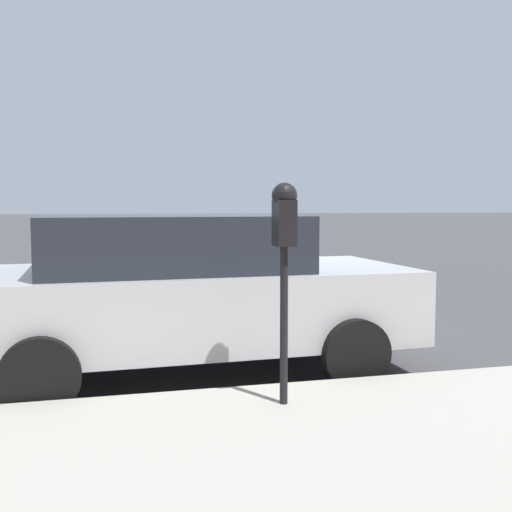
% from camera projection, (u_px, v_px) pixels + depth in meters
% --- Properties ---
extents(ground_plane, '(220.00, 220.00, 0.00)m').
position_uv_depth(ground_plane, '(227.00, 344.00, 7.17)').
color(ground_plane, '#424244').
extents(parking_meter, '(0.21, 0.19, 1.66)m').
position_uv_depth(parking_meter, '(284.00, 235.00, 4.42)').
color(parking_meter, black).
rests_on(parking_meter, sidewalk).
extents(car_silver, '(2.23, 4.41, 1.56)m').
position_uv_depth(car_silver, '(185.00, 290.00, 5.93)').
color(car_silver, '#B7BABF').
rests_on(car_silver, ground_plane).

